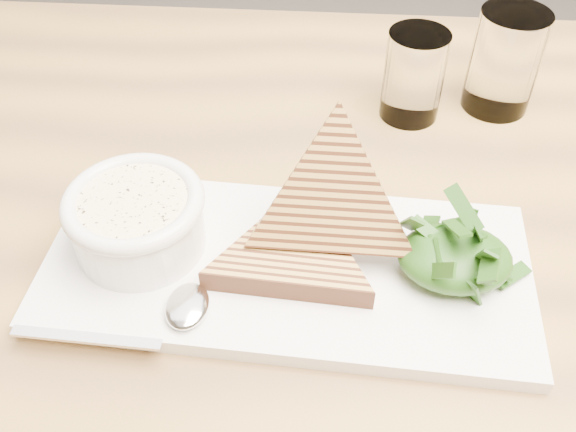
{
  "coord_description": "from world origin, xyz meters",
  "views": [
    {
      "loc": [
        -0.26,
        -0.48,
        1.15
      ],
      "look_at": [
        -0.28,
        -0.1,
        0.77
      ],
      "focal_mm": 40.0,
      "sensor_mm": 36.0,
      "label": 1
    }
  ],
  "objects_px": {
    "platter": "(287,267)",
    "glass_near": "(414,76)",
    "soup_bowl": "(139,226)",
    "table_top": "(433,255)",
    "glass_far": "(505,61)"
  },
  "relations": [
    {
      "from": "platter",
      "to": "glass_near",
      "type": "height_order",
      "value": "glass_near"
    },
    {
      "from": "soup_bowl",
      "to": "table_top",
      "type": "bearing_deg",
      "value": 6.66
    },
    {
      "from": "soup_bowl",
      "to": "glass_near",
      "type": "distance_m",
      "value": 0.34
    },
    {
      "from": "platter",
      "to": "glass_far",
      "type": "distance_m",
      "value": 0.35
    },
    {
      "from": "soup_bowl",
      "to": "glass_near",
      "type": "relative_size",
      "value": 1.12
    },
    {
      "from": "glass_far",
      "to": "table_top",
      "type": "bearing_deg",
      "value": -112.45
    },
    {
      "from": "table_top",
      "to": "soup_bowl",
      "type": "relative_size",
      "value": 11.56
    },
    {
      "from": "soup_bowl",
      "to": "glass_far",
      "type": "xyz_separation_m",
      "value": [
        0.35,
        0.25,
        0.02
      ]
    },
    {
      "from": "table_top",
      "to": "glass_far",
      "type": "relative_size",
      "value": 11.34
    },
    {
      "from": "platter",
      "to": "glass_near",
      "type": "bearing_deg",
      "value": 62.58
    },
    {
      "from": "glass_near",
      "to": "glass_far",
      "type": "height_order",
      "value": "glass_far"
    },
    {
      "from": "soup_bowl",
      "to": "glass_near",
      "type": "xyz_separation_m",
      "value": [
        0.25,
        0.23,
        0.01
      ]
    },
    {
      "from": "table_top",
      "to": "glass_near",
      "type": "bearing_deg",
      "value": 92.79
    },
    {
      "from": "soup_bowl",
      "to": "glass_far",
      "type": "bearing_deg",
      "value": 35.2
    },
    {
      "from": "glass_far",
      "to": "platter",
      "type": "bearing_deg",
      "value": -130.49
    }
  ]
}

